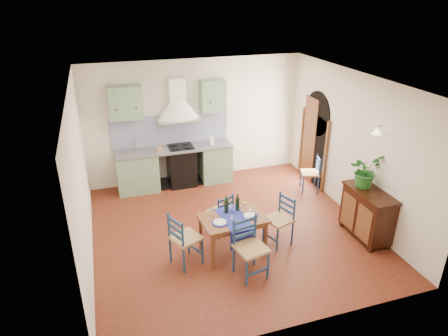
{
  "coord_description": "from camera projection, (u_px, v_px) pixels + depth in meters",
  "views": [
    {
      "loc": [
        -2.07,
        -6.05,
        4.18
      ],
      "look_at": [
        -0.03,
        0.3,
        1.16
      ],
      "focal_mm": 32.0,
      "sensor_mm": 36.0,
      "label": 1
    }
  ],
  "objects": [
    {
      "name": "sideboard",
      "position": [
        367.0,
        213.0,
        7.14
      ],
      "size": [
        0.5,
        1.05,
        0.94
      ],
      "color": "black",
      "rests_on": "ground"
    },
    {
      "name": "left_wall",
      "position": [
        81.0,
        181.0,
        6.28
      ],
      "size": [
        0.04,
        5.0,
        2.8
      ],
      "primitive_type": "cube",
      "color": "silver",
      "rests_on": "ground"
    },
    {
      "name": "potted_plant",
      "position": [
        365.0,
        171.0,
        7.03
      ],
      "size": [
        0.69,
        0.65,
        0.61
      ],
      "primitive_type": "imported",
      "rotation": [
        0.0,
        0.0,
        0.4
      ],
      "color": "#1D5E1E",
      "rests_on": "sideboard"
    },
    {
      "name": "dining_table",
      "position": [
        233.0,
        221.0,
        6.69
      ],
      "size": [
        1.13,
        0.87,
        1.01
      ],
      "color": "brown",
      "rests_on": "ground"
    },
    {
      "name": "chair_near",
      "position": [
        250.0,
        248.0,
        6.19
      ],
      "size": [
        0.53,
        0.53,
        0.97
      ],
      "color": "navy",
      "rests_on": "ground"
    },
    {
      "name": "chair_left",
      "position": [
        184.0,
        239.0,
        6.43
      ],
      "size": [
        0.58,
        0.58,
        0.94
      ],
      "color": "navy",
      "rests_on": "ground"
    },
    {
      "name": "back_wall",
      "position": [
        179.0,
        140.0,
        8.98
      ],
      "size": [
        5.0,
        0.96,
        2.8
      ],
      "color": "silver",
      "rests_on": "ground"
    },
    {
      "name": "chair_far",
      "position": [
        221.0,
        213.0,
        7.3
      ],
      "size": [
        0.5,
        0.5,
        0.82
      ],
      "color": "navy",
      "rests_on": "ground"
    },
    {
      "name": "chair_spare",
      "position": [
        311.0,
        173.0,
        8.86
      ],
      "size": [
        0.49,
        0.49,
        0.82
      ],
      "color": "navy",
      "rests_on": "ground"
    },
    {
      "name": "right_wall",
      "position": [
        345.0,
        144.0,
        7.94
      ],
      "size": [
        0.26,
        5.0,
        2.8
      ],
      "color": "silver",
      "rests_on": "ground"
    },
    {
      "name": "ceiling",
      "position": [
        232.0,
        82.0,
        6.39
      ],
      "size": [
        5.0,
        5.0,
        0.01
      ],
      "primitive_type": "cube",
      "color": "silver",
      "rests_on": "back_wall"
    },
    {
      "name": "chair_right",
      "position": [
        280.0,
        219.0,
        7.01
      ],
      "size": [
        0.53,
        0.53,
        0.9
      ],
      "color": "navy",
      "rests_on": "ground"
    },
    {
      "name": "floor",
      "position": [
        230.0,
        230.0,
        7.55
      ],
      "size": [
        5.0,
        5.0,
        0.0
      ],
      "primitive_type": "plane",
      "color": "#481A0F",
      "rests_on": "ground"
    }
  ]
}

